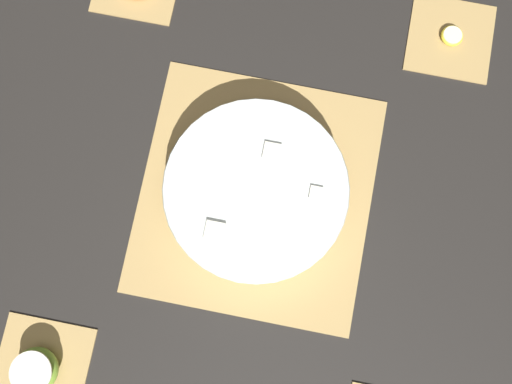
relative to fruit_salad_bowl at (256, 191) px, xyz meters
name	(u,v)px	position (x,y,z in m)	size (l,w,h in m)	color
ground_plane	(256,195)	(0.00, 0.00, -0.04)	(6.00, 6.00, 0.00)	black
bamboo_mat_center	(256,194)	(0.00, 0.00, -0.04)	(0.41, 0.39, 0.01)	tan
coaster_mat_near_right	(42,367)	(0.35, -0.29, -0.04)	(0.15, 0.15, 0.01)	tan
coaster_mat_far_left	(450,38)	(-0.35, 0.29, -0.04)	(0.15, 0.15, 0.01)	tan
fruit_salad_bowl	(256,191)	(0.00, 0.00, 0.00)	(0.30, 0.30, 0.07)	silver
apple_half	(35,370)	(0.35, -0.29, -0.02)	(0.07, 0.07, 0.04)	#7FAD38
banana_coin_single	(452,36)	(-0.35, 0.29, -0.03)	(0.04, 0.04, 0.01)	#F7EFC6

